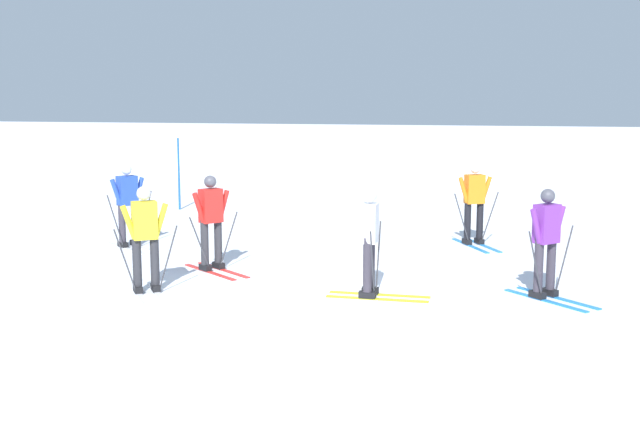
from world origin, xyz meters
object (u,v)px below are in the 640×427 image
(skier_red, at_px, (211,220))
(skier_blue, at_px, (127,201))
(trail_marker_pole, at_px, (179,174))
(skier_white, at_px, (370,239))
(skier_purple, at_px, (546,240))
(skier_orange, at_px, (474,201))
(skier_yellow, at_px, (145,233))

(skier_red, distance_m, skier_blue, 2.97)
(skier_blue, distance_m, trail_marker_pole, 5.23)
(skier_white, xyz_separation_m, skier_blue, (-5.44, 3.05, 0.04))
(skier_white, height_order, skier_purple, same)
(skier_white, xyz_separation_m, skier_purple, (2.67, 0.49, 0.00))
(skier_red, xyz_separation_m, skier_purple, (5.70, -0.83, 0.00))
(skier_orange, distance_m, trail_marker_pole, 8.59)
(skier_orange, bearing_deg, skier_white, -108.01)
(skier_orange, distance_m, skier_yellow, 7.20)
(skier_white, relative_size, skier_blue, 1.00)
(skier_orange, xyz_separation_m, trail_marker_pole, (-7.85, 3.50, 0.05))
(skier_red, bearing_deg, skier_blue, 144.18)
(skier_red, height_order, skier_blue, same)
(skier_purple, bearing_deg, trail_marker_pole, 139.38)
(skier_white, bearing_deg, trail_marker_pole, 127.62)
(skier_red, distance_m, skier_yellow, 1.80)
(skier_purple, bearing_deg, skier_blue, 162.46)
(skier_white, height_order, trail_marker_pole, trail_marker_pole)
(skier_yellow, relative_size, skier_blue, 1.00)
(skier_red, height_order, skier_white, same)
(skier_yellow, bearing_deg, skier_orange, 45.25)
(skier_orange, height_order, skier_purple, same)
(skier_white, bearing_deg, skier_yellow, -173.38)
(skier_red, distance_m, skier_orange, 5.68)
(skier_orange, bearing_deg, skier_purple, -74.79)
(skier_white, xyz_separation_m, skier_yellow, (-3.54, -0.41, 0.04))
(skier_orange, distance_m, skier_blue, 7.16)
(skier_purple, height_order, trail_marker_pole, trail_marker_pole)
(skier_yellow, relative_size, skier_purple, 1.00)
(skier_orange, bearing_deg, skier_red, -143.37)
(skier_orange, relative_size, trail_marker_pole, 0.89)
(skier_purple, bearing_deg, skier_red, 171.75)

